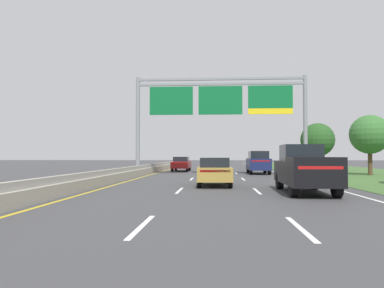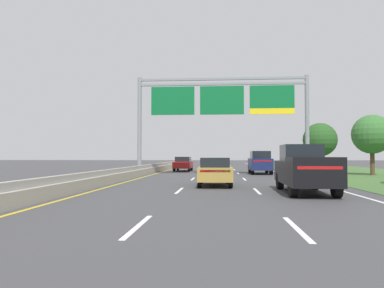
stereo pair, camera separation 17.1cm
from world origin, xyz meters
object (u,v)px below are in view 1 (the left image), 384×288
(car_navy_right_lane_suv, at_px, (258,162))
(roadside_tree_far, at_px, (318,140))
(overhead_sign_gantry, at_px, (220,105))
(roadside_tree_mid, at_px, (370,135))
(car_red_left_lane_sedan, at_px, (181,164))
(pickup_truck_black, at_px, (305,169))
(car_gold_centre_lane_sedan, at_px, (214,171))

(car_navy_right_lane_suv, xyz_separation_m, roadside_tree_far, (8.25, 10.37, 2.50))
(roadside_tree_far, bearing_deg, car_navy_right_lane_suv, -128.48)
(overhead_sign_gantry, xyz_separation_m, roadside_tree_far, (11.77, 12.69, -2.58))
(car_navy_right_lane_suv, bearing_deg, roadside_tree_mid, -102.13)
(car_red_left_lane_sedan, height_order, roadside_tree_mid, roadside_tree_mid)
(pickup_truck_black, bearing_deg, car_red_left_lane_sedan, 19.41)
(car_navy_right_lane_suv, relative_size, roadside_tree_mid, 0.91)
(overhead_sign_gantry, bearing_deg, roadside_tree_mid, 1.05)
(car_gold_centre_lane_sedan, height_order, roadside_tree_far, roadside_tree_far)
(pickup_truck_black, bearing_deg, car_navy_right_lane_suv, 1.29)
(roadside_tree_mid, relative_size, roadside_tree_far, 0.93)
(car_red_left_lane_sedan, bearing_deg, pickup_truck_black, -160.64)
(car_navy_right_lane_suv, bearing_deg, roadside_tree_far, -37.99)
(roadside_tree_far, bearing_deg, overhead_sign_gantry, -132.85)
(roadside_tree_mid, xyz_separation_m, roadside_tree_far, (-1.05, 12.45, 0.09))
(overhead_sign_gantry, height_order, car_gold_centre_lane_sedan, overhead_sign_gantry)
(car_red_left_lane_sedan, relative_size, car_gold_centre_lane_sedan, 1.00)
(car_red_left_lane_sedan, relative_size, roadside_tree_far, 0.79)
(roadside_tree_mid, bearing_deg, car_red_left_lane_sedan, 154.92)
(overhead_sign_gantry, height_order, car_red_left_lane_sedan, overhead_sign_gantry)
(car_gold_centre_lane_sedan, bearing_deg, roadside_tree_mid, -49.50)
(overhead_sign_gantry, relative_size, car_red_left_lane_sedan, 3.40)
(car_red_left_lane_sedan, distance_m, car_gold_centre_lane_sedan, 20.19)
(overhead_sign_gantry, distance_m, roadside_tree_mid, 13.10)
(overhead_sign_gantry, xyz_separation_m, car_red_left_lane_sedan, (-4.22, 8.21, -5.37))
(pickup_truck_black, height_order, car_gold_centre_lane_sedan, pickup_truck_black)
(car_red_left_lane_sedan, relative_size, car_navy_right_lane_suv, 0.94)
(car_red_left_lane_sedan, height_order, roadside_tree_far, roadside_tree_far)
(car_red_left_lane_sedan, xyz_separation_m, car_navy_right_lane_suv, (7.75, -5.89, 0.28))
(roadside_tree_mid, distance_m, roadside_tree_far, 12.50)
(roadside_tree_far, bearing_deg, roadside_tree_mid, -85.20)
(overhead_sign_gantry, distance_m, car_gold_centre_lane_sedan, 12.83)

